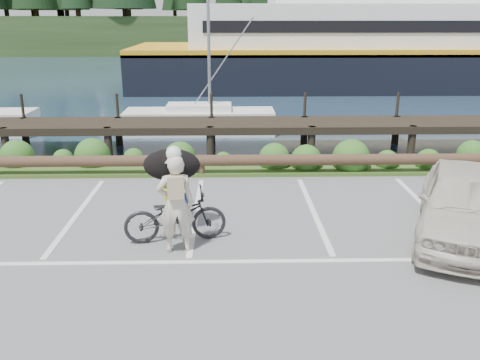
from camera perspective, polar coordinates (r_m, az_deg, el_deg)
name	(u,v)px	position (r m, az deg, el deg)	size (l,w,h in m)	color
ground	(190,252)	(9.47, -5.65, -8.07)	(72.00, 72.00, 0.00)	#5B5B5D
harbor_backdrop	(226,41)	(87.10, -1.57, 15.29)	(170.00, 160.00, 30.00)	#1B2E42
vegetation_strip	(203,167)	(14.40, -4.16, 1.43)	(34.00, 1.60, 0.10)	#3D5B21
log_rail	(202,177)	(13.74, -4.29, 0.39)	(32.00, 0.30, 0.60)	#443021
bicycle	(175,216)	(9.77, -7.29, -4.02)	(0.68, 1.94, 1.02)	black
cyclist	(176,204)	(9.19, -7.22, -2.69)	(0.67, 0.44, 1.84)	beige
dog	(172,165)	(10.08, -7.68, 1.69)	(1.12, 0.55, 0.65)	black
parked_car	(465,203)	(10.66, 23.98, -2.40)	(1.69, 4.20, 1.43)	beige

